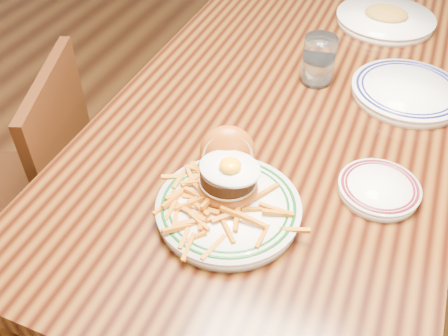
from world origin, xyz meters
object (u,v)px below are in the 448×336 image
at_px(side_plate, 379,188).
at_px(table, 287,123).
at_px(chair_left, 38,189).
at_px(main_plate, 228,195).

bearing_deg(side_plate, table, 146.32).
relative_size(chair_left, side_plate, 4.85).
height_order(chair_left, main_plate, main_plate).
distance_m(chair_left, side_plate, 0.98).
relative_size(table, side_plate, 9.18).
relative_size(main_plate, side_plate, 1.77).
distance_m(table, side_plate, 0.40).
distance_m(main_plate, side_plate, 0.32).
relative_size(chair_left, main_plate, 2.74).
xyz_separation_m(chair_left, main_plate, (0.65, -0.11, 0.34)).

